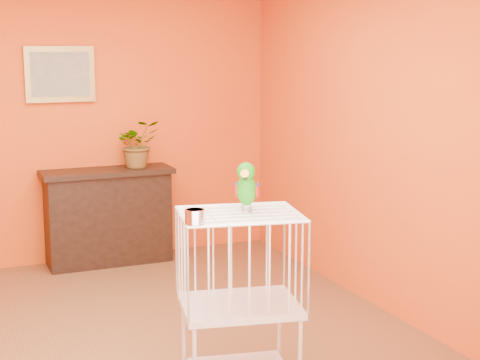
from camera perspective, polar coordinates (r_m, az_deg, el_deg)
name	(u,v)px	position (r m, az deg, el deg)	size (l,w,h in m)	color
ground	(129,349)	(5.08, -8.64, -12.86)	(4.50, 4.50, 0.00)	brown
room_shell	(122,112)	(4.70, -9.16, 5.22)	(4.50, 4.50, 4.50)	#D35513
console_cabinet	(108,216)	(6.92, -10.18, -2.80)	(1.20, 0.43, 0.89)	black
potted_plant	(139,150)	(6.85, -7.86, 2.36)	(0.40, 0.44, 0.34)	#26722D
framed_picture	(60,74)	(6.86, -13.79, 7.97)	(0.62, 0.04, 0.50)	#A58A3A
birdcage	(240,297)	(4.36, -0.02, -9.06)	(0.77, 0.65, 1.05)	silver
feed_cup	(195,216)	(3.96, -3.52, -2.83)	(0.11, 0.11, 0.08)	silver
parrot	(247,186)	(4.23, 0.52, -0.49)	(0.19, 0.26, 0.30)	#59544C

